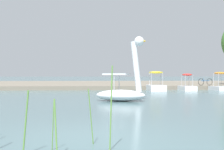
# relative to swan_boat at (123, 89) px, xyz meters

# --- Properties ---
(ground_plane) EXTENTS (646.39, 646.39, 0.00)m
(ground_plane) POSITION_rel_swan_boat_xyz_m (-1.79, -9.70, -0.63)
(ground_plane) COLOR slate
(shore_bank_far) EXTENTS (111.00, 27.21, 0.37)m
(shore_bank_far) POSITION_rel_swan_boat_xyz_m (-1.79, 26.08, -0.44)
(shore_bank_far) COLOR slate
(shore_bank_far) RESTS_ON ground_plane
(swan_boat) EXTENTS (2.89, 2.16, 3.30)m
(swan_boat) POSITION_rel_swan_boat_xyz_m (0.00, 0.00, 0.00)
(swan_boat) COLOR white
(swan_boat) RESTS_ON ground_plane
(pedal_boat_yellow) EXTENTS (1.35, 2.42, 1.67)m
(pedal_boat_yellow) POSITION_rel_swan_boat_xyz_m (4.00, 10.71, -0.19)
(pedal_boat_yellow) COLOR white
(pedal_boat_yellow) RESTS_ON ground_plane
(pedal_boat_red) EXTENTS (1.15, 2.06, 1.48)m
(pedal_boat_red) POSITION_rel_swan_boat_xyz_m (6.69, 10.75, -0.22)
(pedal_boat_red) COLOR white
(pedal_boat_red) RESTS_ON ground_plane
(pedal_boat_orange) EXTENTS (1.28, 2.32, 1.62)m
(pedal_boat_orange) POSITION_rel_swan_boat_xyz_m (9.69, 11.06, -0.18)
(pedal_boat_orange) COLOR white
(pedal_boat_orange) RESTS_ON ground_plane
(bicycle_parked) EXTENTS (1.57, 0.52, 0.66)m
(bicycle_parked) POSITION_rel_swan_boat_xyz_m (9.39, 13.82, 0.07)
(bicycle_parked) COLOR black
(bicycle_parked) RESTS_ON shore_bank_far
(reed_clump_foreground) EXTENTS (2.71, 1.30, 1.51)m
(reed_clump_foreground) POSITION_rel_swan_boat_xyz_m (-3.04, -11.00, 0.01)
(reed_clump_foreground) COLOR #669942
(reed_clump_foreground) RESTS_ON ground_plane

